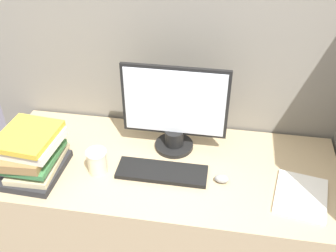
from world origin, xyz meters
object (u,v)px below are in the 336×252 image
at_px(monitor, 175,112).
at_px(mouse, 222,179).
at_px(book_stack, 32,154).
at_px(keyboard, 163,172).
at_px(coffee_cup, 97,161).

bearing_deg(monitor, mouse, -40.59).
bearing_deg(monitor, book_stack, -155.00).
bearing_deg(keyboard, coffee_cup, -174.59).
xyz_separation_m(keyboard, book_stack, (-0.55, -0.07, 0.09)).
distance_m(mouse, coffee_cup, 0.54).
bearing_deg(keyboard, book_stack, -172.53).
height_order(keyboard, coffee_cup, coffee_cup).
distance_m(monitor, coffee_cup, 0.40).
distance_m(mouse, book_stack, 0.82).
distance_m(monitor, book_stack, 0.64).
xyz_separation_m(keyboard, mouse, (0.26, -0.01, 0.01)).
height_order(mouse, book_stack, book_stack).
bearing_deg(book_stack, mouse, 4.61).
xyz_separation_m(keyboard, coffee_cup, (-0.29, -0.03, 0.05)).
relative_size(monitor, book_stack, 1.54).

